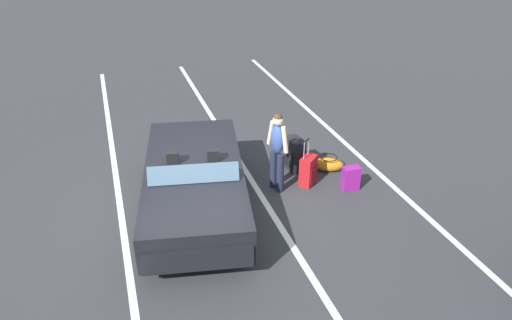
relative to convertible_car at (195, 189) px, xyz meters
name	(u,v)px	position (x,y,z in m)	size (l,w,h in m)	color
ground_plane	(197,210)	(-0.21, 0.04, -0.59)	(80.00, 80.00, 0.00)	#333335
lot_line_near	(122,223)	(-0.21, -1.34, -0.59)	(18.00, 0.12, 0.01)	silver
lot_line_mid	(262,198)	(-0.21, 1.36, -0.59)	(18.00, 0.12, 0.01)	silver
lot_line_far	(382,176)	(-0.21, 4.06, -0.59)	(18.00, 0.12, 0.01)	silver
convertible_car	(195,189)	(0.00, 0.00, 0.00)	(4.39, 2.50, 1.24)	black
suitcase_large_black	(295,155)	(-1.07, 2.39, -0.22)	(0.51, 0.34, 0.74)	black
suitcase_medium_bright	(308,171)	(-0.43, 2.43, -0.28)	(0.45, 0.46, 1.00)	red
suitcase_small_carryon	(351,178)	(0.03, 3.17, -0.34)	(0.22, 0.35, 0.50)	#991E8C
duffel_bag	(328,164)	(-0.79, 3.07, -0.43)	(0.56, 0.71, 0.34)	orange
traveler_person	(277,148)	(-0.45, 1.75, 0.34)	(0.59, 0.32, 1.65)	#1E2338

